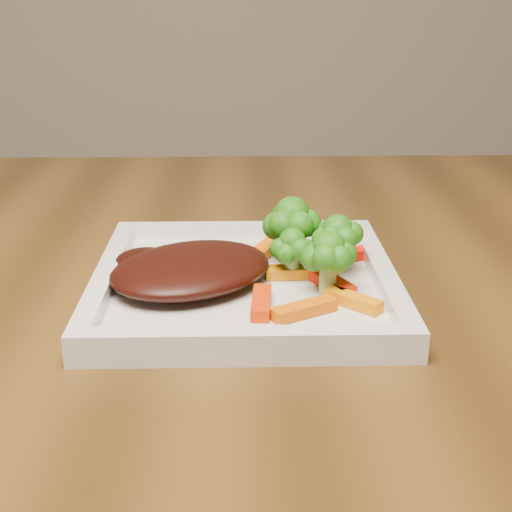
{
  "coord_description": "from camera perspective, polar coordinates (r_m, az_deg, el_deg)",
  "views": [
    {
      "loc": [
        -0.28,
        -0.73,
        1.02
      ],
      "look_at": [
        -0.27,
        -0.13,
        0.79
      ],
      "focal_mm": 50.0,
      "sensor_mm": 36.0,
      "label": 1
    }
  ],
  "objects": [
    {
      "name": "broccoli_2",
      "position": [
        0.62,
        5.82,
        -0.48
      ],
      "size": [
        0.07,
        0.07,
        0.06
      ],
      "primitive_type": null,
      "rotation": [
        0.0,
        0.0,
        -0.43
      ],
      "color": "#196110",
      "rests_on": "plate"
    },
    {
      "name": "carrot_4",
      "position": [
        0.71,
        0.64,
        0.47
      ],
      "size": [
        0.04,
        0.06,
        0.01
      ],
      "primitive_type": "cube",
      "rotation": [
        0.0,
        0.0,
        1.14
      ],
      "color": "#FF6F04",
      "rests_on": "plate"
    },
    {
      "name": "carrot_3",
      "position": [
        0.7,
        7.28,
        0.06
      ],
      "size": [
        0.06,
        0.04,
        0.01
      ],
      "primitive_type": "cube",
      "rotation": [
        0.0,
        0.0,
        0.4
      ],
      "color": "red",
      "rests_on": "plate"
    },
    {
      "name": "carrot_6",
      "position": [
        0.66,
        3.49,
        -1.27
      ],
      "size": [
        0.06,
        0.02,
        0.01
      ],
      "primitive_type": "cube",
      "rotation": [
        0.0,
        0.0,
        0.05
      ],
      "color": "#D57203",
      "rests_on": "plate"
    },
    {
      "name": "carrot_5",
      "position": [
        0.64,
        5.88,
        -2.04
      ],
      "size": [
        0.04,
        0.06,
        0.01
      ],
      "primitive_type": "cube",
      "rotation": [
        0.0,
        0.0,
        -1.1
      ],
      "color": "red",
      "rests_on": "plate"
    },
    {
      "name": "carrot_2",
      "position": [
        0.6,
        0.43,
        -3.74
      ],
      "size": [
        0.02,
        0.06,
        0.01
      ],
      "primitive_type": "cube",
      "rotation": [
        0.0,
        0.0,
        1.5
      ],
      "color": "red",
      "rests_on": "plate"
    },
    {
      "name": "steak",
      "position": [
        0.64,
        -5.21,
        -1.03
      ],
      "size": [
        0.19,
        0.19,
        0.03
      ],
      "primitive_type": "ellipsoid",
      "rotation": [
        0.0,
        0.0,
        0.63
      ],
      "color": "black",
      "rests_on": "plate"
    },
    {
      "name": "plate",
      "position": [
        0.65,
        -0.88,
        -2.55
      ],
      "size": [
        0.27,
        0.27,
        0.01
      ],
      "primitive_type": "cube",
      "color": "silver",
      "rests_on": "dining_table"
    },
    {
      "name": "broccoli_1",
      "position": [
        0.66,
        6.52,
        1.23
      ],
      "size": [
        0.06,
        0.06,
        0.06
      ],
      "primitive_type": null,
      "rotation": [
        0.0,
        0.0,
        0.07
      ],
      "color": "#397613",
      "rests_on": "plate"
    },
    {
      "name": "broccoli_0",
      "position": [
        0.68,
        2.85,
        2.16
      ],
      "size": [
        0.08,
        0.08,
        0.07
      ],
      "primitive_type": null,
      "rotation": [
        0.0,
        0.0,
        0.37
      ],
      "color": "#1B6510",
      "rests_on": "plate"
    },
    {
      "name": "carrot_0",
      "position": [
        0.59,
        3.86,
        -4.27
      ],
      "size": [
        0.06,
        0.04,
        0.01
      ],
      "primitive_type": "cube",
      "rotation": [
        0.0,
        0.0,
        0.51
      ],
      "color": "#D45B03",
      "rests_on": "plate"
    },
    {
      "name": "carrot_1",
      "position": [
        0.61,
        7.77,
        -3.53
      ],
      "size": [
        0.05,
        0.05,
        0.01
      ],
      "primitive_type": "cube",
      "rotation": [
        0.0,
        0.0,
        -0.74
      ],
      "color": "orange",
      "rests_on": "plate"
    },
    {
      "name": "broccoli_3",
      "position": [
        0.65,
        2.91,
        0.76
      ],
      "size": [
        0.06,
        0.06,
        0.06
      ],
      "primitive_type": null,
      "rotation": [
        0.0,
        0.0,
        0.4
      ],
      "color": "#136510",
      "rests_on": "plate"
    }
  ]
}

